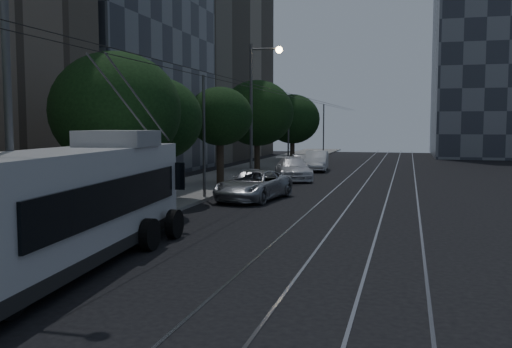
{
  "coord_description": "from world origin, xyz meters",
  "views": [
    {
      "loc": [
        4.23,
        -15.92,
        3.66
      ],
      "look_at": [
        -0.87,
        3.14,
        1.93
      ],
      "focal_mm": 40.0,
      "sensor_mm": 36.0,
      "label": 1
    }
  ],
  "objects_px": {
    "trolleybus": "(68,205)",
    "streetlamp_far": "(257,97)",
    "pickup_silver": "(253,185)",
    "car_white_a": "(249,179)",
    "car_white_d": "(299,161)",
    "streetlamp_near": "(19,6)",
    "car_white_c": "(317,161)",
    "car_white_b": "(293,169)"
  },
  "relations": [
    {
      "from": "trolleybus",
      "to": "car_white_d",
      "type": "distance_m",
      "value": 32.82
    },
    {
      "from": "car_white_d",
      "to": "streetlamp_near",
      "type": "relative_size",
      "value": 0.36
    },
    {
      "from": "car_white_a",
      "to": "streetlamp_far",
      "type": "xyz_separation_m",
      "value": [
        -1.24,
        6.35,
        4.77
      ]
    },
    {
      "from": "car_white_a",
      "to": "car_white_d",
      "type": "bearing_deg",
      "value": 80.21
    },
    {
      "from": "car_white_b",
      "to": "pickup_silver",
      "type": "bearing_deg",
      "value": -108.56
    },
    {
      "from": "pickup_silver",
      "to": "car_white_c",
      "type": "xyz_separation_m",
      "value": [
        0.25,
        17.93,
        0.06
      ]
    },
    {
      "from": "car_white_c",
      "to": "streetlamp_near",
      "type": "bearing_deg",
      "value": -99.0
    },
    {
      "from": "car_white_c",
      "to": "streetlamp_near",
      "type": "height_order",
      "value": "streetlamp_near"
    },
    {
      "from": "pickup_silver",
      "to": "car_white_d",
      "type": "xyz_separation_m",
      "value": [
        -1.35,
        19.04,
        -0.05
      ]
    },
    {
      "from": "car_white_c",
      "to": "pickup_silver",
      "type": "bearing_deg",
      "value": -96.14
    },
    {
      "from": "pickup_silver",
      "to": "car_white_c",
      "type": "relative_size",
      "value": 1.09
    },
    {
      "from": "car_white_c",
      "to": "car_white_d",
      "type": "height_order",
      "value": "car_white_c"
    },
    {
      "from": "trolleybus",
      "to": "car_white_b",
      "type": "distance_m",
      "value": 23.97
    },
    {
      "from": "car_white_a",
      "to": "car_white_c",
      "type": "bearing_deg",
      "value": 73.9
    },
    {
      "from": "car_white_a",
      "to": "car_white_d",
      "type": "xyz_separation_m",
      "value": [
        -0.14,
        15.5,
        0.03
      ]
    },
    {
      "from": "pickup_silver",
      "to": "car_white_b",
      "type": "bearing_deg",
      "value": 99.3
    },
    {
      "from": "trolleybus",
      "to": "streetlamp_far",
      "type": "xyz_separation_m",
      "value": [
        -1.3,
        23.66,
        3.81
      ]
    },
    {
      "from": "pickup_silver",
      "to": "car_white_a",
      "type": "height_order",
      "value": "pickup_silver"
    },
    {
      "from": "car_white_b",
      "to": "car_white_d",
      "type": "bearing_deg",
      "value": 79.11
    },
    {
      "from": "car_white_d",
      "to": "streetlamp_far",
      "type": "height_order",
      "value": "streetlamp_far"
    },
    {
      "from": "car_white_d",
      "to": "streetlamp_near",
      "type": "xyz_separation_m",
      "value": [
        -0.48,
        -33.51,
        5.78
      ]
    },
    {
      "from": "trolleybus",
      "to": "streetlamp_far",
      "type": "relative_size",
      "value": 1.32
    },
    {
      "from": "car_white_a",
      "to": "car_white_c",
      "type": "distance_m",
      "value": 14.47
    },
    {
      "from": "trolleybus",
      "to": "car_white_b",
      "type": "bearing_deg",
      "value": 81.51
    },
    {
      "from": "trolleybus",
      "to": "car_white_c",
      "type": "height_order",
      "value": "trolleybus"
    },
    {
      "from": "car_white_a",
      "to": "car_white_c",
      "type": "height_order",
      "value": "car_white_c"
    },
    {
      "from": "trolleybus",
      "to": "car_white_c",
      "type": "relative_size",
      "value": 2.46
    },
    {
      "from": "trolleybus",
      "to": "streetlamp_far",
      "type": "bearing_deg",
      "value": 87.22
    },
    {
      "from": "car_white_c",
      "to": "streetlamp_near",
      "type": "xyz_separation_m",
      "value": [
        -2.08,
        -32.4,
        5.67
      ]
    },
    {
      "from": "car_white_b",
      "to": "streetlamp_far",
      "type": "xyz_separation_m",
      "value": [
        -2.37,
        -0.28,
        4.67
      ]
    },
    {
      "from": "trolleybus",
      "to": "streetlamp_far",
      "type": "height_order",
      "value": "streetlamp_far"
    },
    {
      "from": "trolleybus",
      "to": "car_white_a",
      "type": "bearing_deg",
      "value": 84.26
    },
    {
      "from": "pickup_silver",
      "to": "streetlamp_far",
      "type": "height_order",
      "value": "streetlamp_far"
    },
    {
      "from": "car_white_c",
      "to": "streetlamp_far",
      "type": "distance_m",
      "value": 9.66
    },
    {
      "from": "pickup_silver",
      "to": "streetlamp_near",
      "type": "distance_m",
      "value": 15.67
    },
    {
      "from": "car_white_b",
      "to": "streetlamp_near",
      "type": "bearing_deg",
      "value": -113.07
    },
    {
      "from": "trolleybus",
      "to": "pickup_silver",
      "type": "relative_size",
      "value": 2.26
    },
    {
      "from": "streetlamp_far",
      "to": "streetlamp_near",
      "type": "bearing_deg",
      "value": -88.53
    },
    {
      "from": "car_white_b",
      "to": "car_white_a",
      "type": "bearing_deg",
      "value": -118.66
    },
    {
      "from": "car_white_d",
      "to": "car_white_a",
      "type": "bearing_deg",
      "value": -104.65
    },
    {
      "from": "pickup_silver",
      "to": "streetlamp_near",
      "type": "bearing_deg",
      "value": -88.34
    },
    {
      "from": "streetlamp_near",
      "to": "streetlamp_far",
      "type": "distance_m",
      "value": 24.4
    }
  ]
}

